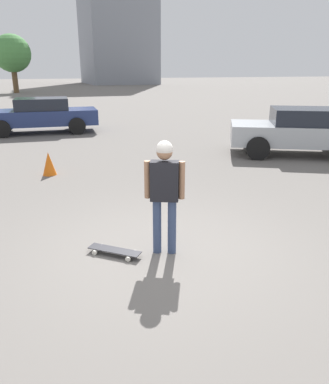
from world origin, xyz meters
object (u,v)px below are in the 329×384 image
(car_parked_near, at_px, (299,131))
(car_parked_far, at_px, (40,115))
(skateboard, at_px, (114,251))
(person, at_px, (164,186))
(traffic_cone, at_px, (49,164))

(car_parked_near, relative_size, car_parked_far, 0.94)
(car_parked_near, bearing_deg, car_parked_far, -15.99)
(skateboard, xyz_separation_m, car_parked_far, (12.14, 0.39, 0.71))
(skateboard, bearing_deg, person, -151.60)
(skateboard, distance_m, car_parked_near, 8.55)
(skateboard, height_order, traffic_cone, traffic_cone)
(car_parked_near, relative_size, traffic_cone, 7.63)
(person, relative_size, traffic_cone, 2.83)
(skateboard, height_order, car_parked_far, car_parked_far)
(traffic_cone, bearing_deg, skateboard, -173.33)
(person, xyz_separation_m, skateboard, (0.17, 0.73, -0.99))
(person, height_order, skateboard, person)
(car_parked_near, bearing_deg, skateboard, 62.34)
(car_parked_near, bearing_deg, traffic_cone, 27.03)
(car_parked_near, bearing_deg, person, 66.25)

